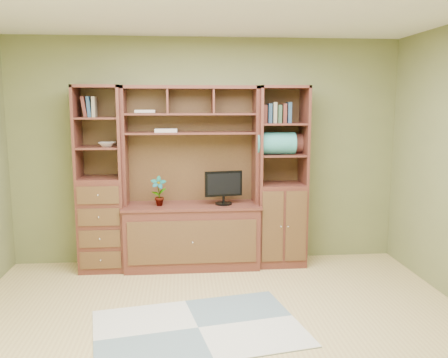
{
  "coord_description": "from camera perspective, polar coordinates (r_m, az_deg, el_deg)",
  "views": [
    {
      "loc": [
        -0.29,
        -3.51,
        1.85
      ],
      "look_at": [
        0.13,
        1.2,
        1.1
      ],
      "focal_mm": 38.0,
      "sensor_mm": 36.0,
      "label": 1
    }
  ],
  "objects": [
    {
      "name": "room",
      "position": [
        3.56,
        -0.34,
        0.15
      ],
      "size": [
        4.6,
        4.1,
        2.64
      ],
      "color": "tan",
      "rests_on": "ground"
    },
    {
      "name": "center_hutch",
      "position": [
        5.31,
        -3.94,
        0.05
      ],
      "size": [
        1.54,
        0.53,
        2.05
      ],
      "primitive_type": "cube",
      "color": "#53251D",
      "rests_on": "ground"
    },
    {
      "name": "left_tower",
      "position": [
        5.42,
        -14.57,
        -0.03
      ],
      "size": [
        0.5,
        0.45,
        2.05
      ],
      "primitive_type": "cube",
      "color": "#53251D",
      "rests_on": "ground"
    },
    {
      "name": "right_tower",
      "position": [
        5.46,
        6.86,
        0.26
      ],
      "size": [
        0.55,
        0.45,
        2.05
      ],
      "primitive_type": "cube",
      "color": "#53251D",
      "rests_on": "ground"
    },
    {
      "name": "rug",
      "position": [
        4.14,
        -3.12,
        -17.47
      ],
      "size": [
        1.87,
        1.42,
        0.01
      ],
      "primitive_type": "cube",
      "rotation": [
        0.0,
        0.0,
        0.19
      ],
      "color": "#A1A8A7",
      "rests_on": "ground"
    },
    {
      "name": "monitor",
      "position": [
        5.3,
        -0.05,
        -0.31
      ],
      "size": [
        0.45,
        0.26,
        0.52
      ],
      "primitive_type": "cube",
      "rotation": [
        0.0,
        0.0,
        0.18
      ],
      "color": "black",
      "rests_on": "center_hutch"
    },
    {
      "name": "orchid",
      "position": [
        5.3,
        -7.87,
        -1.45
      ],
      "size": [
        0.17,
        0.12,
        0.33
      ],
      "primitive_type": "imported",
      "color": "#9D5D35",
      "rests_on": "center_hutch"
    },
    {
      "name": "magazines",
      "position": [
        5.35,
        -6.98,
        5.83
      ],
      "size": [
        0.25,
        0.18,
        0.04
      ],
      "primitive_type": "cube",
      "color": "beige",
      "rests_on": "center_hutch"
    },
    {
      "name": "bowl",
      "position": [
        5.37,
        -13.88,
        4.08
      ],
      "size": [
        0.19,
        0.19,
        0.05
      ],
      "primitive_type": "imported",
      "color": "silver",
      "rests_on": "left_tower"
    },
    {
      "name": "blanket_teal",
      "position": [
        5.36,
        6.23,
        4.29
      ],
      "size": [
        0.43,
        0.25,
        0.25
      ],
      "primitive_type": "cube",
      "color": "teal",
      "rests_on": "right_tower"
    },
    {
      "name": "blanket_red",
      "position": [
        5.52,
        7.58,
        4.28
      ],
      "size": [
        0.4,
        0.22,
        0.22
      ],
      "primitive_type": "cube",
      "color": "brown",
      "rests_on": "right_tower"
    }
  ]
}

